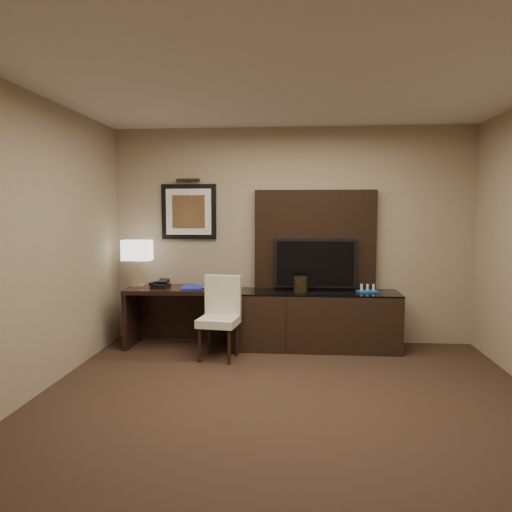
# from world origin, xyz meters

# --- Properties ---
(floor) EXTENTS (4.50, 5.00, 0.01)m
(floor) POSITION_xyz_m (0.00, 0.00, -0.01)
(floor) COLOR #301F15
(floor) RESTS_ON ground
(ceiling) EXTENTS (4.50, 5.00, 0.01)m
(ceiling) POSITION_xyz_m (0.00, 0.00, 2.70)
(ceiling) COLOR silver
(ceiling) RESTS_ON wall_back
(wall_back) EXTENTS (4.50, 0.01, 2.70)m
(wall_back) POSITION_xyz_m (0.00, 2.50, 1.35)
(wall_back) COLOR gray
(wall_back) RESTS_ON floor
(wall_front) EXTENTS (4.50, 0.01, 2.70)m
(wall_front) POSITION_xyz_m (0.00, -2.50, 1.35)
(wall_front) COLOR gray
(wall_front) RESTS_ON floor
(wall_left) EXTENTS (0.01, 5.00, 2.70)m
(wall_left) POSITION_xyz_m (-2.25, 0.00, 1.35)
(wall_left) COLOR gray
(wall_left) RESTS_ON floor
(desk) EXTENTS (1.40, 0.66, 0.73)m
(desk) POSITION_xyz_m (-1.30, 2.10, 0.37)
(desk) COLOR black
(desk) RESTS_ON floor
(credenza) EXTENTS (2.01, 0.56, 0.69)m
(credenza) POSITION_xyz_m (0.29, 2.15, 0.35)
(credenza) COLOR black
(credenza) RESTS_ON floor
(tv_wall_panel) EXTENTS (1.50, 0.12, 1.30)m
(tv_wall_panel) POSITION_xyz_m (0.30, 2.44, 1.27)
(tv_wall_panel) COLOR black
(tv_wall_panel) RESTS_ON wall_back
(tv) EXTENTS (1.00, 0.08, 0.60)m
(tv) POSITION_xyz_m (0.30, 2.34, 1.02)
(tv) COLOR black
(tv) RESTS_ON tv_wall_panel
(artwork) EXTENTS (0.70, 0.04, 0.70)m
(artwork) POSITION_xyz_m (-1.30, 2.48, 1.65)
(artwork) COLOR black
(artwork) RESTS_ON wall_back
(picture_light) EXTENTS (0.04, 0.04, 0.30)m
(picture_light) POSITION_xyz_m (-1.30, 2.44, 2.05)
(picture_light) COLOR #3D2B13
(picture_light) RESTS_ON wall_back
(desk_chair) EXTENTS (0.48, 0.53, 0.87)m
(desk_chair) POSITION_xyz_m (-0.79, 1.62, 0.44)
(desk_chair) COLOR #EEE7C7
(desk_chair) RESTS_ON floor
(table_lamp) EXTENTS (0.42, 0.29, 0.63)m
(table_lamp) POSITION_xyz_m (-1.89, 2.18, 1.04)
(table_lamp) COLOR #9E7F63
(table_lamp) RESTS_ON desk
(desk_phone) EXTENTS (0.23, 0.21, 0.10)m
(desk_phone) POSITION_xyz_m (-1.57, 2.04, 0.78)
(desk_phone) COLOR black
(desk_phone) RESTS_ON desk
(blue_folder) EXTENTS (0.28, 0.36, 0.02)m
(blue_folder) POSITION_xyz_m (-1.17, 2.05, 0.74)
(blue_folder) COLOR #171D98
(blue_folder) RESTS_ON desk
(book) EXTENTS (0.16, 0.08, 0.22)m
(book) POSITION_xyz_m (-1.21, 2.09, 0.84)
(book) COLOR beige
(book) RESTS_ON desk
(ice_bucket) EXTENTS (0.20, 0.20, 0.19)m
(ice_bucket) POSITION_xyz_m (0.12, 2.11, 0.79)
(ice_bucket) COLOR black
(ice_bucket) RESTS_ON credenza
(minibar_tray) EXTENTS (0.27, 0.20, 0.09)m
(minibar_tray) POSITION_xyz_m (0.92, 2.16, 0.74)
(minibar_tray) COLOR #1956A5
(minibar_tray) RESTS_ON credenza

